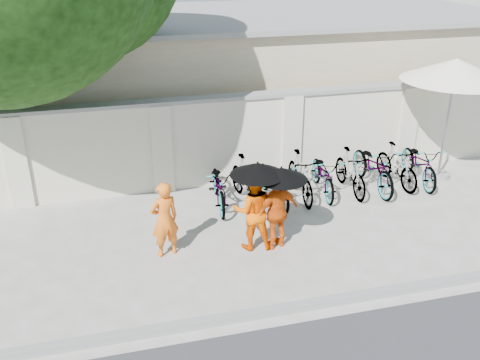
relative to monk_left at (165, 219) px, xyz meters
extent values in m
plane|color=#B2B0AD|center=(1.30, -0.41, -0.71)|extent=(80.00, 80.00, 0.00)
cube|color=gray|center=(1.30, -2.11, -0.65)|extent=(40.00, 0.16, 0.12)
cube|color=beige|center=(2.30, 2.79, 0.29)|extent=(20.00, 0.30, 2.00)
cube|color=beige|center=(3.30, 6.59, 0.89)|extent=(14.00, 6.00, 3.20)
cylinder|color=brown|center=(-2.90, 3.49, 1.49)|extent=(0.60, 0.60, 4.40)
imported|color=orange|center=(0.00, 0.00, 0.00)|extent=(0.60, 0.48, 1.43)
imported|color=#F35B00|center=(1.58, -0.14, 0.05)|extent=(0.82, 0.69, 1.52)
cylinder|color=black|center=(1.63, -0.22, 0.52)|extent=(0.02, 0.02, 0.74)
cone|color=black|center=(1.63, -0.22, 0.89)|extent=(0.97, 0.97, 0.22)
imported|color=#D8520D|center=(2.01, -0.25, 0.02)|extent=(0.92, 0.59, 1.46)
cylinder|color=black|center=(2.03, -0.33, 0.46)|extent=(0.02, 0.02, 0.69)
cone|color=black|center=(2.03, -0.33, 0.80)|extent=(0.93, 0.93, 0.21)
cylinder|color=gray|center=(6.77, 1.81, -0.66)|extent=(0.54, 0.54, 0.11)
cylinder|color=gray|center=(6.77, 1.81, 0.56)|extent=(0.06, 0.06, 2.54)
cone|color=white|center=(6.77, 1.81, 1.87)|extent=(2.50, 2.50, 0.48)
imported|color=gray|center=(1.35, 1.64, -0.25)|extent=(0.78, 1.81, 0.93)
imported|color=gray|center=(1.94, 1.63, -0.20)|extent=(0.70, 1.75, 1.02)
imported|color=gray|center=(2.54, 1.57, -0.23)|extent=(0.72, 1.85, 0.96)
imported|color=gray|center=(3.13, 1.57, -0.20)|extent=(0.56, 1.72, 1.02)
imported|color=gray|center=(3.73, 1.67, -0.26)|extent=(0.82, 1.79, 0.90)
imported|color=gray|center=(4.32, 1.58, -0.23)|extent=(0.49, 1.62, 0.97)
imported|color=gray|center=(4.92, 1.65, -0.20)|extent=(0.72, 1.98, 1.03)
imported|color=gray|center=(5.52, 1.66, -0.23)|extent=(0.60, 1.63, 0.96)
imported|color=gray|center=(6.11, 1.67, -0.24)|extent=(0.86, 1.88, 0.95)
camera|label=1|loc=(-0.78, -8.35, 4.54)|focal=40.00mm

